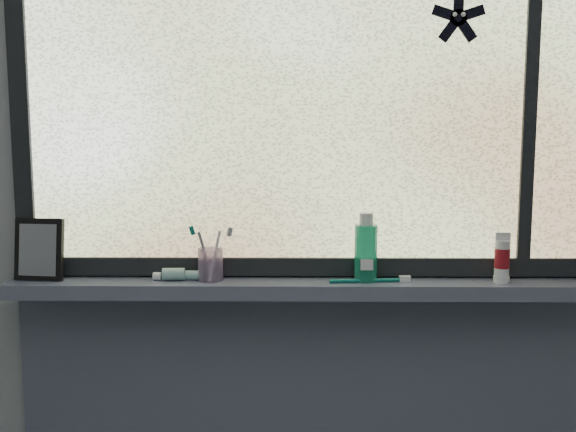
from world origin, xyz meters
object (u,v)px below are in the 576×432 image
(vanity_mirror, at_px, (39,249))
(mouthwash_bottle, at_px, (366,247))
(toothbrush_cup, at_px, (210,264))
(cream_tube, at_px, (502,256))

(vanity_mirror, xyz_separation_m, mouthwash_bottle, (0.89, -0.01, 0.01))
(toothbrush_cup, xyz_separation_m, cream_tube, (0.78, -0.01, 0.03))
(mouthwash_bottle, height_order, cream_tube, mouthwash_bottle)
(vanity_mirror, xyz_separation_m, cream_tube, (1.25, -0.02, -0.01))
(vanity_mirror, relative_size, mouthwash_bottle, 1.10)
(toothbrush_cup, bearing_deg, cream_tube, -1.06)
(vanity_mirror, height_order, cream_tube, vanity_mirror)
(vanity_mirror, relative_size, cream_tube, 1.74)
(mouthwash_bottle, xyz_separation_m, cream_tube, (0.36, -0.01, -0.02))
(mouthwash_bottle, distance_m, cream_tube, 0.36)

